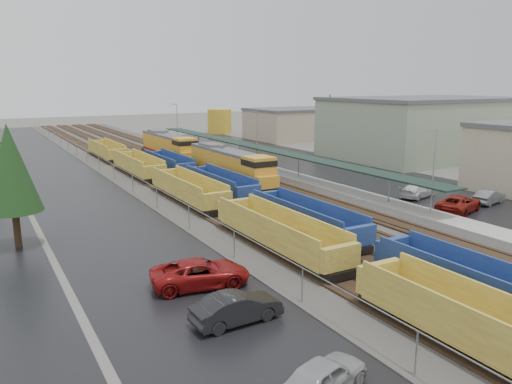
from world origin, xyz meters
TOP-DOWN VIEW (x-y plane):
  - ballast_strip at (0.00, 60.00)m, footprint 20.00×160.00m
  - trackbed at (-0.00, 60.00)m, footprint 14.60×160.00m
  - west_parking_lot at (-15.00, 60.00)m, footprint 10.00×160.00m
  - east_commuter_lot at (19.00, 50.00)m, footprint 16.00×100.00m
  - station_platform at (9.50, 50.01)m, footprint 3.00×80.00m
  - chainlink_fence at (-9.50, 58.44)m, footprint 0.08×160.04m
  - industrial_buildings at (37.76, 45.85)m, footprint 32.52×75.30m
  - distant_hills at (44.79, 210.68)m, footprint 301.00×140.00m
  - tree_west_near at (-22.00, 30.00)m, footprint 3.96×3.96m
  - tree_east at (28.00, 58.00)m, footprint 4.40×4.40m
  - locomotive_lead at (2.00, 43.02)m, footprint 2.80×18.44m
  - locomotive_trail at (2.00, 64.02)m, footprint 2.80×18.44m
  - well_string_yellow at (-6.00, 28.34)m, footprint 2.78×98.62m
  - well_string_blue at (-2.00, 22.25)m, footprint 2.63×75.80m
  - storage_tank at (27.35, 98.94)m, footprint 5.69×5.69m
  - parked_car_west_a at (-13.45, 4.92)m, footprint 2.90×4.56m
  - parked_car_west_b at (-13.62, 11.73)m, footprint 1.80×4.72m
  - parked_car_west_c at (-13.37, 16.81)m, footprint 3.66×6.18m
  - parked_car_east_b at (14.27, 20.89)m, footprint 4.39×6.29m
  - parked_car_east_c at (15.60, 27.04)m, footprint 3.10×5.19m
  - parked_car_east_e at (19.61, 21.56)m, footprint 2.29×4.43m

SIDE VIEW (x-z plane):
  - distant_hills at x=44.79m, z-range -12.60..12.60m
  - west_parking_lot at x=-15.00m, z-range 0.00..0.02m
  - east_commuter_lot at x=19.00m, z-range 0.00..0.02m
  - ballast_strip at x=0.00m, z-range 0.00..0.08m
  - trackbed at x=0.00m, z-range 0.05..0.27m
  - parked_car_east_e at x=19.61m, z-range 0.00..1.39m
  - parked_car_east_c at x=15.60m, z-range 0.00..1.41m
  - parked_car_west_a at x=-13.45m, z-range 0.00..1.44m
  - station_platform at x=9.50m, z-range -3.27..4.73m
  - parked_car_west_b at x=-13.62m, z-range 0.00..1.54m
  - parked_car_east_b at x=14.27m, z-range 0.00..1.59m
  - parked_car_west_c at x=-13.37m, z-range 0.00..1.61m
  - well_string_blue at x=-2.00m, z-range 0.00..2.32m
  - well_string_yellow at x=-6.00m, z-range -0.02..2.44m
  - chainlink_fence at x=-9.50m, z-range 0.60..2.62m
  - locomotive_lead at x=2.00m, z-range 0.16..4.33m
  - locomotive_trail at x=2.00m, z-range 0.16..4.33m
  - storage_tank at x=27.35m, z-range 0.00..5.69m
  - industrial_buildings at x=37.76m, z-range -0.50..9.00m
  - tree_west_near at x=-22.00m, z-range 1.32..10.32m
  - tree_east at x=28.00m, z-range 1.47..11.47m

